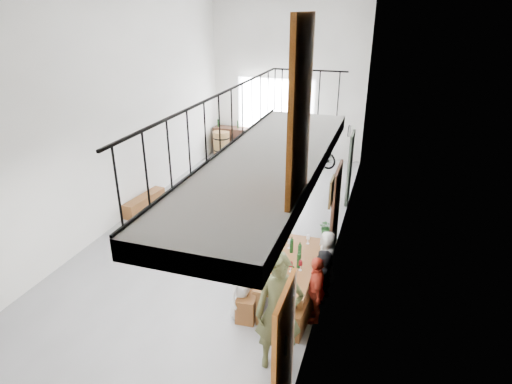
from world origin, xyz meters
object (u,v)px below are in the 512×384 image
(tasting_table, at_px, (291,266))
(bicycle_near, at_px, (291,147))
(oak_barrel, at_px, (222,144))
(serving_counter, at_px, (238,141))
(bench_inner, at_px, (258,280))
(host_standing, at_px, (279,313))
(side_bench, at_px, (145,203))

(tasting_table, bearing_deg, bicycle_near, 103.14)
(oak_barrel, bearing_deg, serving_counter, 40.97)
(bench_inner, bearing_deg, tasting_table, -5.05)
(tasting_table, bearing_deg, host_standing, -83.59)
(oak_barrel, xyz_separation_m, bicycle_near, (2.54, 0.39, -0.01))
(side_bench, xyz_separation_m, oak_barrel, (0.25, 4.98, 0.25))
(tasting_table, height_order, bicycle_near, bicycle_near)
(tasting_table, distance_m, bicycle_near, 8.15)
(bench_inner, height_order, bicycle_near, bicycle_near)
(bench_inner, bearing_deg, side_bench, 144.36)
(host_standing, bearing_deg, bench_inner, 100.18)
(oak_barrel, bearing_deg, bench_inner, -63.16)
(oak_barrel, height_order, host_standing, host_standing)
(tasting_table, relative_size, side_bench, 1.45)
(bench_inner, height_order, host_standing, host_standing)
(oak_barrel, bearing_deg, side_bench, -92.86)
(side_bench, relative_size, serving_counter, 0.78)
(oak_barrel, bearing_deg, bicycle_near, 8.62)
(serving_counter, relative_size, host_standing, 0.94)
(tasting_table, xyz_separation_m, side_bench, (-4.70, 2.55, -0.50))
(tasting_table, distance_m, side_bench, 5.37)
(tasting_table, distance_m, host_standing, 1.69)
(bench_inner, xyz_separation_m, bicycle_near, (-1.27, 7.90, 0.21))
(host_standing, bearing_deg, bicycle_near, 85.83)
(serving_counter, relative_size, bicycle_near, 1.08)
(side_bench, distance_m, serving_counter, 5.48)
(oak_barrel, bearing_deg, tasting_table, -59.42)
(bench_inner, bearing_deg, oak_barrel, 113.22)
(host_standing, bearing_deg, oak_barrel, 100.23)
(tasting_table, xyz_separation_m, oak_barrel, (-4.45, 7.53, -0.25))
(serving_counter, distance_m, bicycle_near, 2.04)
(side_bench, height_order, bicycle_near, bicycle_near)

